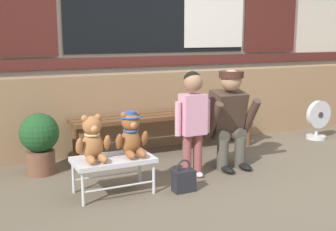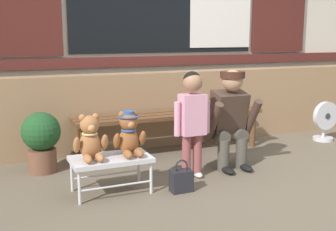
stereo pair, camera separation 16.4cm
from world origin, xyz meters
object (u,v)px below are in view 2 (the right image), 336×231
at_px(teddy_bear_plain, 90,139).
at_px(floor_fan, 325,121).
at_px(teddy_bear_with_hat, 129,134).
at_px(child_standing, 192,113).
at_px(handbag_on_ground, 181,180).
at_px(wooden_bench_long, 170,119).
at_px(potted_plant, 41,138).
at_px(adult_crouching, 230,119).
at_px(small_display_bench, 111,161).

bearing_deg(teddy_bear_plain, floor_fan, 12.08).
distance_m(teddy_bear_with_hat, child_standing, 0.62).
bearing_deg(handbag_on_ground, wooden_bench_long, 70.75).
height_order(wooden_bench_long, potted_plant, potted_plant).
bearing_deg(wooden_bench_long, adult_crouching, -66.02).
relative_size(adult_crouching, potted_plant, 1.67).
relative_size(adult_crouching, handbag_on_ground, 3.49).
bearing_deg(handbag_on_ground, teddy_bear_plain, 163.02).
relative_size(wooden_bench_long, potted_plant, 3.68).
distance_m(teddy_bear_plain, adult_crouching, 1.41).
xyz_separation_m(wooden_bench_long, child_standing, (-0.15, -0.83, 0.22)).
relative_size(small_display_bench, handbag_on_ground, 2.35).
xyz_separation_m(teddy_bear_with_hat, child_standing, (0.61, 0.07, 0.12)).
relative_size(wooden_bench_long, adult_crouching, 2.21).
bearing_deg(wooden_bench_long, teddy_bear_with_hat, -130.18).
height_order(potted_plant, floor_fan, potted_plant).
distance_m(child_standing, handbag_on_ground, 0.62).
bearing_deg(teddy_bear_plain, handbag_on_ground, -16.98).
bearing_deg(teddy_bear_with_hat, adult_crouching, 10.52).
xyz_separation_m(adult_crouching, handbag_on_ground, (-0.70, -0.41, -0.38)).
bearing_deg(potted_plant, small_display_bench, -59.83).
height_order(teddy_bear_with_hat, potted_plant, teddy_bear_with_hat).
relative_size(small_display_bench, teddy_bear_plain, 1.76).
distance_m(small_display_bench, handbag_on_ground, 0.60).
xyz_separation_m(teddy_bear_plain, teddy_bear_with_hat, (0.32, 0.00, 0.01)).
xyz_separation_m(child_standing, adult_crouching, (0.47, 0.13, -0.11)).
bearing_deg(child_standing, potted_plant, 150.11).
distance_m(small_display_bench, teddy_bear_plain, 0.25).
relative_size(potted_plant, floor_fan, 1.19).
xyz_separation_m(teddy_bear_plain, adult_crouching, (1.39, 0.20, 0.02)).
distance_m(small_display_bench, potted_plant, 0.89).
bearing_deg(potted_plant, teddy_bear_with_hat, -51.61).
xyz_separation_m(adult_crouching, potted_plant, (-1.68, 0.56, -0.16)).
bearing_deg(potted_plant, wooden_bench_long, 5.72).
height_order(teddy_bear_plain, adult_crouching, adult_crouching).
distance_m(adult_crouching, handbag_on_ground, 0.90).
distance_m(wooden_bench_long, teddy_bear_plain, 1.41).
height_order(small_display_bench, floor_fan, floor_fan).
bearing_deg(adult_crouching, teddy_bear_plain, -171.83).
height_order(child_standing, adult_crouching, child_standing).
bearing_deg(small_display_bench, teddy_bear_with_hat, 0.77).
distance_m(teddy_bear_with_hat, floor_fan, 2.78).
bearing_deg(handbag_on_ground, teddy_bear_with_hat, 150.33).
relative_size(teddy_bear_plain, floor_fan, 0.76).
relative_size(small_display_bench, adult_crouching, 0.67).
relative_size(wooden_bench_long, small_display_bench, 3.28).
bearing_deg(teddy_bear_with_hat, small_display_bench, -179.23).
xyz_separation_m(small_display_bench, adult_crouching, (1.23, 0.20, 0.21)).
xyz_separation_m(small_display_bench, child_standing, (0.77, 0.07, 0.33)).
distance_m(wooden_bench_long, small_display_bench, 1.29).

